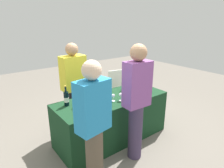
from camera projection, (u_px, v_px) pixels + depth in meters
name	position (u px, v px, depth m)	size (l,w,h in m)	color
ground_plane	(112.00, 138.00, 3.60)	(12.00, 12.00, 0.00)	slate
tasting_table	(112.00, 118.00, 3.48)	(1.97, 0.78, 0.78)	#14381E
wine_bottle_0	(66.00, 99.00, 3.02)	(0.08, 0.08, 0.33)	black
wine_bottle_1	(80.00, 98.00, 3.05)	(0.08, 0.08, 0.30)	black
wine_bottle_2	(86.00, 96.00, 3.14)	(0.08, 0.08, 0.30)	black
wine_bottle_3	(105.00, 89.00, 3.40)	(0.07, 0.07, 0.34)	black
wine_bottle_4	(125.00, 84.00, 3.70)	(0.08, 0.08, 0.30)	black
wine_bottle_5	(135.00, 83.00, 3.80)	(0.07, 0.07, 0.31)	black
wine_glass_0	(79.00, 105.00, 2.84)	(0.07, 0.07, 0.14)	silver
wine_glass_1	(84.00, 103.00, 2.92)	(0.07, 0.07, 0.14)	silver
wine_glass_2	(90.00, 102.00, 2.95)	(0.06, 0.06, 0.14)	silver
wine_glass_3	(113.00, 96.00, 3.20)	(0.07, 0.07, 0.12)	silver
wine_glass_4	(121.00, 95.00, 3.21)	(0.07, 0.07, 0.14)	silver
wine_glass_5	(150.00, 87.00, 3.57)	(0.07, 0.07, 0.15)	silver
server_pouring	(74.00, 86.00, 3.60)	(0.45, 0.27, 1.68)	black
guest_0	(93.00, 124.00, 2.29)	(0.43, 0.28, 1.66)	brown
guest_1	(137.00, 99.00, 2.82)	(0.40, 0.24, 1.76)	#3F3351
menu_board	(118.00, 89.00, 4.66)	(0.50, 0.03, 0.95)	white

